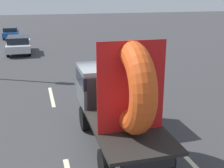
# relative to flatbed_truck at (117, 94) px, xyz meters

# --- Properties ---
(ground_plane) EXTENTS (120.00, 120.00, 0.00)m
(ground_plane) POSITION_rel_flatbed_truck_xyz_m (-0.39, 0.57, -1.73)
(ground_plane) COLOR #38383A
(flatbed_truck) EXTENTS (2.02, 5.05, 3.64)m
(flatbed_truck) POSITION_rel_flatbed_truck_xyz_m (0.00, 0.00, 0.00)
(flatbed_truck) COLOR black
(flatbed_truck) RESTS_ON ground_plane
(distant_sedan) EXTENTS (1.83, 4.27, 1.39)m
(distant_sedan) POSITION_rel_flatbed_truck_xyz_m (-3.58, 16.70, -0.98)
(distant_sedan) COLOR black
(distant_sedan) RESTS_ON ground_plane
(lane_dash_left_far) EXTENTS (0.16, 2.87, 0.01)m
(lane_dash_left_far) POSITION_rel_flatbed_truck_xyz_m (-1.79, 5.22, -1.73)
(lane_dash_left_far) COLOR beige
(lane_dash_left_far) RESTS_ON ground_plane
(lane_dash_right_far) EXTENTS (0.16, 2.77, 0.01)m
(lane_dash_right_far) POSITION_rel_flatbed_truck_xyz_m (1.79, 5.89, -1.73)
(lane_dash_right_far) COLOR beige
(lane_dash_right_far) RESTS_ON ground_plane
(oncoming_car) EXTENTS (1.56, 3.64, 1.19)m
(oncoming_car) POSITION_rel_flatbed_truck_xyz_m (-4.67, 25.60, -1.09)
(oncoming_car) COLOR black
(oncoming_car) RESTS_ON ground_plane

